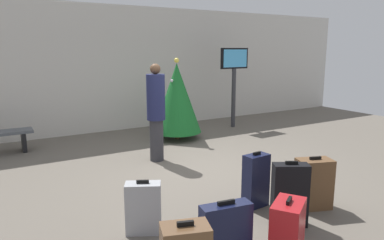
{
  "coord_description": "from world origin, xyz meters",
  "views": [
    {
      "loc": [
        -3.27,
        -5.31,
        2.16
      ],
      "look_at": [
        -0.06,
        0.19,
        0.9
      ],
      "focal_mm": 33.38,
      "sensor_mm": 36.0,
      "label": 1
    }
  ],
  "objects_px": {
    "suitcase_0": "(287,236)",
    "suitcase_3": "(143,208)",
    "traveller_0": "(156,110)",
    "suitcase_1": "(290,195)",
    "suitcase_4": "(256,181)",
    "flight_info_kiosk": "(234,72)",
    "suitcase_2": "(226,237)",
    "suitcase_6": "(314,184)",
    "holiday_tree": "(177,98)"
  },
  "relations": [
    {
      "from": "suitcase_0",
      "to": "suitcase_3",
      "type": "distance_m",
      "value": 1.68
    },
    {
      "from": "traveller_0",
      "to": "suitcase_1",
      "type": "distance_m",
      "value": 3.33
    },
    {
      "from": "traveller_0",
      "to": "suitcase_4",
      "type": "height_order",
      "value": "traveller_0"
    },
    {
      "from": "flight_info_kiosk",
      "to": "traveller_0",
      "type": "xyz_separation_m",
      "value": [
        -3.2,
        -1.77,
        -0.54
      ]
    },
    {
      "from": "suitcase_0",
      "to": "suitcase_2",
      "type": "distance_m",
      "value": 0.61
    },
    {
      "from": "flight_info_kiosk",
      "to": "suitcase_2",
      "type": "distance_m",
      "value": 6.89
    },
    {
      "from": "traveller_0",
      "to": "suitcase_3",
      "type": "bearing_deg",
      "value": -117.98
    },
    {
      "from": "flight_info_kiosk",
      "to": "suitcase_1",
      "type": "bearing_deg",
      "value": -119.95
    },
    {
      "from": "suitcase_1",
      "to": "suitcase_6",
      "type": "xyz_separation_m",
      "value": [
        0.65,
        0.2,
        -0.05
      ]
    },
    {
      "from": "suitcase_4",
      "to": "suitcase_6",
      "type": "xyz_separation_m",
      "value": [
        0.66,
        -0.43,
        -0.03
      ]
    },
    {
      "from": "flight_info_kiosk",
      "to": "holiday_tree",
      "type": "bearing_deg",
      "value": -168.07
    },
    {
      "from": "flight_info_kiosk",
      "to": "suitcase_2",
      "type": "height_order",
      "value": "flight_info_kiosk"
    },
    {
      "from": "suitcase_2",
      "to": "suitcase_6",
      "type": "distance_m",
      "value": 1.96
    },
    {
      "from": "flight_info_kiosk",
      "to": "suitcase_2",
      "type": "bearing_deg",
      "value": -127.45
    },
    {
      "from": "suitcase_3",
      "to": "suitcase_4",
      "type": "height_order",
      "value": "suitcase_4"
    },
    {
      "from": "suitcase_0",
      "to": "suitcase_4",
      "type": "bearing_deg",
      "value": 61.68
    },
    {
      "from": "holiday_tree",
      "to": "suitcase_3",
      "type": "distance_m",
      "value": 4.65
    },
    {
      "from": "suitcase_4",
      "to": "suitcase_3",
      "type": "bearing_deg",
      "value": 176.13
    },
    {
      "from": "suitcase_1",
      "to": "suitcase_6",
      "type": "height_order",
      "value": "suitcase_1"
    },
    {
      "from": "suitcase_3",
      "to": "suitcase_6",
      "type": "height_order",
      "value": "suitcase_6"
    },
    {
      "from": "flight_info_kiosk",
      "to": "suitcase_1",
      "type": "distance_m",
      "value": 5.92
    },
    {
      "from": "holiday_tree",
      "to": "suitcase_3",
      "type": "bearing_deg",
      "value": -123.0
    },
    {
      "from": "traveller_0",
      "to": "suitcase_2",
      "type": "distance_m",
      "value": 3.79
    },
    {
      "from": "flight_info_kiosk",
      "to": "suitcase_6",
      "type": "relative_size",
      "value": 3.0
    },
    {
      "from": "traveller_0",
      "to": "suitcase_6",
      "type": "bearing_deg",
      "value": -72.66
    },
    {
      "from": "traveller_0",
      "to": "suitcase_6",
      "type": "relative_size",
      "value": 2.59
    },
    {
      "from": "holiday_tree",
      "to": "suitcase_0",
      "type": "xyz_separation_m",
      "value": [
        -1.57,
        -5.26,
        -0.66
      ]
    },
    {
      "from": "traveller_0",
      "to": "suitcase_1",
      "type": "height_order",
      "value": "traveller_0"
    },
    {
      "from": "traveller_0",
      "to": "suitcase_0",
      "type": "distance_m",
      "value": 3.98
    },
    {
      "from": "suitcase_3",
      "to": "suitcase_6",
      "type": "relative_size",
      "value": 0.9
    },
    {
      "from": "holiday_tree",
      "to": "suitcase_0",
      "type": "relative_size",
      "value": 2.63
    },
    {
      "from": "suitcase_3",
      "to": "suitcase_6",
      "type": "xyz_separation_m",
      "value": [
        2.29,
        -0.55,
        0.04
      ]
    },
    {
      "from": "holiday_tree",
      "to": "suitcase_4",
      "type": "bearing_deg",
      "value": -102.44
    },
    {
      "from": "suitcase_3",
      "to": "flight_info_kiosk",
      "type": "bearing_deg",
      "value": 43.4
    },
    {
      "from": "holiday_tree",
      "to": "suitcase_0",
      "type": "distance_m",
      "value": 5.53
    },
    {
      "from": "suitcase_1",
      "to": "suitcase_6",
      "type": "bearing_deg",
      "value": 16.71
    },
    {
      "from": "traveller_0",
      "to": "suitcase_0",
      "type": "xyz_separation_m",
      "value": [
        -0.4,
        -3.91,
        -0.65
      ]
    },
    {
      "from": "suitcase_0",
      "to": "suitcase_4",
      "type": "distance_m",
      "value": 1.46
    },
    {
      "from": "flight_info_kiosk",
      "to": "suitcase_6",
      "type": "distance_m",
      "value": 5.46
    },
    {
      "from": "traveller_0",
      "to": "suitcase_1",
      "type": "bearing_deg",
      "value": -84.71
    },
    {
      "from": "suitcase_0",
      "to": "suitcase_6",
      "type": "xyz_separation_m",
      "value": [
        1.35,
        0.85,
        -0.01
      ]
    },
    {
      "from": "suitcase_2",
      "to": "suitcase_4",
      "type": "height_order",
      "value": "suitcase_4"
    },
    {
      "from": "flight_info_kiosk",
      "to": "suitcase_3",
      "type": "bearing_deg",
      "value": -136.6
    },
    {
      "from": "suitcase_1",
      "to": "suitcase_4",
      "type": "xyz_separation_m",
      "value": [
        -0.01,
        0.63,
        -0.02
      ]
    },
    {
      "from": "suitcase_1",
      "to": "suitcase_6",
      "type": "relative_size",
      "value": 1.13
    },
    {
      "from": "holiday_tree",
      "to": "flight_info_kiosk",
      "type": "bearing_deg",
      "value": 11.93
    },
    {
      "from": "suitcase_4",
      "to": "suitcase_6",
      "type": "height_order",
      "value": "suitcase_4"
    },
    {
      "from": "flight_info_kiosk",
      "to": "suitcase_2",
      "type": "relative_size",
      "value": 2.99
    },
    {
      "from": "suitcase_1",
      "to": "suitcase_6",
      "type": "distance_m",
      "value": 0.68
    },
    {
      "from": "flight_info_kiosk",
      "to": "suitcase_3",
      "type": "relative_size",
      "value": 3.34
    }
  ]
}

